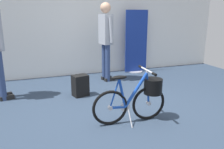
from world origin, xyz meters
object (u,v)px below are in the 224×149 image
(folding_bike_foreground, at_px, (139,96))
(backpack_on_floor, at_px, (80,86))
(visitor_browsing, at_px, (106,37))
(floor_banner_stand, at_px, (136,45))

(folding_bike_foreground, bearing_deg, backpack_on_floor, 113.05)
(visitor_browsing, distance_m, backpack_on_floor, 1.37)
(visitor_browsing, relative_size, backpack_on_floor, 4.33)
(visitor_browsing, height_order, backpack_on_floor, visitor_browsing)
(folding_bike_foreground, bearing_deg, visitor_browsing, 84.10)
(floor_banner_stand, relative_size, folding_bike_foreground, 1.46)
(folding_bike_foreground, xyz_separation_m, visitor_browsing, (0.22, 2.11, 0.62))
(visitor_browsing, bearing_deg, floor_banner_stand, 26.42)
(folding_bike_foreground, xyz_separation_m, backpack_on_floor, (-0.56, 1.31, -0.18))
(floor_banner_stand, distance_m, backpack_on_floor, 2.24)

